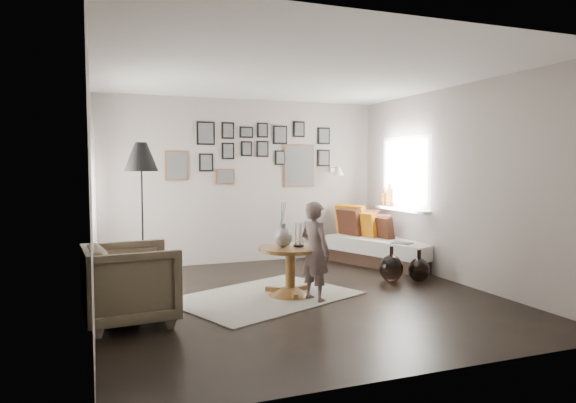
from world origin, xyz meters
name	(u,v)px	position (x,y,z in m)	size (l,w,h in m)	color
ground	(299,297)	(0.00, 0.00, 0.00)	(4.80, 4.80, 0.00)	black
wall_back	(243,181)	(0.00, 2.40, 1.30)	(4.50, 4.50, 0.00)	gray
wall_front	(422,200)	(0.00, -2.40, 1.30)	(4.50, 4.50, 0.00)	gray
wall_left	(92,191)	(-2.25, 0.00, 1.30)	(4.80, 4.80, 0.00)	gray
wall_right	(458,185)	(2.25, 0.00, 1.30)	(4.80, 4.80, 0.00)	gray
ceiling	(299,74)	(0.00, 0.00, 2.60)	(4.80, 4.80, 0.00)	white
door_left	(94,206)	(-2.23, 1.20, 1.05)	(0.00, 2.14, 2.14)	white
window_right	(396,205)	(2.18, 1.34, 0.93)	(0.15, 1.32, 1.30)	white
gallery_wall	(261,154)	(0.29, 2.38, 1.74)	(2.74, 0.03, 1.08)	brown
wall_sconce	(338,171)	(1.55, 2.13, 1.46)	(0.18, 0.36, 0.16)	white
rug	(265,297)	(-0.38, 0.15, 0.01)	(2.04, 1.43, 0.01)	beige
pedestal_table	(290,273)	(-0.07, 0.10, 0.27)	(0.75, 0.75, 0.59)	brown
vase	(283,233)	(-0.15, 0.12, 0.75)	(0.21, 0.21, 0.54)	black
candles	(299,235)	(0.04, 0.10, 0.72)	(0.13, 0.13, 0.28)	black
daybed	(382,246)	(2.00, 1.46, 0.29)	(1.41, 2.00, 0.91)	black
magazine_on_daybed	(402,243)	(1.95, 0.82, 0.43)	(0.20, 0.28, 0.01)	black
armchair	(131,284)	(-1.91, -0.34, 0.40)	(0.84, 0.87, 0.79)	brown
armchair_cushion	(133,274)	(-1.88, -0.29, 0.48)	(0.36, 0.36, 0.09)	silver
floor_lamp	(141,162)	(-1.66, 1.31, 1.59)	(0.43, 0.43, 1.85)	black
magazine_basket	(122,302)	(-2.00, -0.30, 0.21)	(0.37, 0.37, 0.42)	black
demijohn_large	(391,268)	(1.45, 0.31, 0.18)	(0.32, 0.32, 0.48)	black
demijohn_small	(419,270)	(1.80, 0.19, 0.16)	(0.28, 0.28, 0.43)	black
child	(315,251)	(0.12, -0.20, 0.57)	(0.42, 0.27, 1.15)	brown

